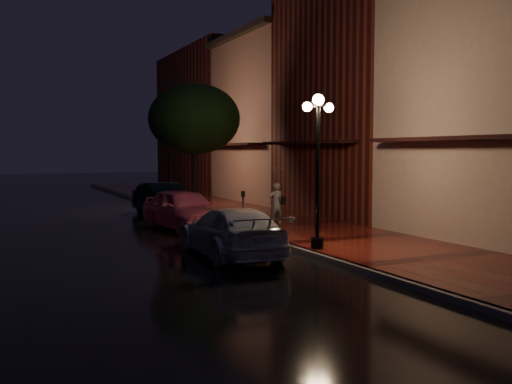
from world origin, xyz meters
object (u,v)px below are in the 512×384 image
pink_car (184,209)px  navy_car (164,199)px  silver_car (231,232)px  streetlamp_far (170,157)px  parking_meter (243,205)px  woman_with_umbrella (276,186)px  street_tree (195,121)px  streetlamp_near (318,161)px

pink_car → navy_car: 4.90m
pink_car → silver_car: size_ratio=0.96×
streetlamp_far → parking_meter: 9.03m
woman_with_umbrella → streetlamp_far: bearing=-77.1°
streetlamp_far → street_tree: street_tree is taller
navy_car → parking_meter: (1.15, -6.07, 0.20)m
pink_car → parking_meter: (1.83, -1.22, 0.17)m
streetlamp_near → navy_car: 11.41m
streetlamp_far → pink_car: size_ratio=0.96×
streetlamp_far → navy_car: (-1.13, -2.80, -1.87)m
street_tree → pink_car: (-2.07, -4.65, -3.48)m
pink_car → woman_with_umbrella: size_ratio=2.06×
streetlamp_near → pink_car: bearing=106.0°
street_tree → silver_car: 11.26m
pink_car → parking_meter: bearing=-40.8°
navy_car → woman_with_umbrella: size_ratio=2.05×
navy_car → woman_with_umbrella: 6.44m
street_tree → navy_car: bearing=171.6°
navy_car → woman_with_umbrella: bearing=-71.4°
silver_car → streetlamp_near: bearing=167.7°
streetlamp_near → street_tree: size_ratio=0.74×
streetlamp_far → street_tree: size_ratio=0.74×
woman_with_umbrella → parking_meter: (-1.48, -0.25, -0.65)m
street_tree → parking_meter: (-0.24, -5.86, -3.31)m
navy_car → parking_meter: size_ratio=3.43×
pink_car → silver_car: bearing=-102.6°
streetlamp_near → navy_car: streetlamp_near is taller
streetlamp_near → silver_car: bearing=164.8°
parking_meter → pink_car: bearing=127.5°
woman_with_umbrella → parking_meter: woman_with_umbrella is taller
street_tree → parking_meter: bearing=-92.3°
woman_with_umbrella → pink_car: bearing=-13.2°
street_tree → woman_with_umbrella: (1.24, -5.61, -2.66)m
navy_car → pink_car: bearing=-103.8°
street_tree → woman_with_umbrella: bearing=-77.6°
woman_with_umbrella → streetlamp_near: bearing=77.5°
street_tree → parking_meter: street_tree is taller
street_tree → pink_car: size_ratio=1.30×
streetlamp_far → streetlamp_near: bearing=-90.0°
navy_car → street_tree: bearing=-14.1°
streetlamp_far → pink_car: streetlamp_far is taller
silver_car → woman_with_umbrella: (3.86, 4.74, 0.91)m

